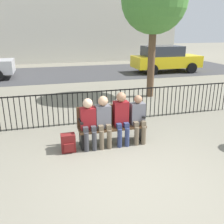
{
  "coord_description": "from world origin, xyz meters",
  "views": [
    {
      "loc": [
        -1.47,
        -3.56,
        2.62
      ],
      "look_at": [
        0.0,
        1.68,
        0.8
      ],
      "focal_mm": 40.0,
      "sensor_mm": 36.0,
      "label": 1
    }
  ],
  "objects_px": {
    "seated_person_0": "(88,121)",
    "park_bench": "(111,123)",
    "seated_person_2": "(121,116)",
    "parked_car_0": "(165,59)",
    "seated_person_3": "(138,117)",
    "seated_person_1": "(104,118)",
    "backpack": "(68,143)",
    "tree_1": "(154,1)"
  },
  "relations": [
    {
      "from": "tree_1",
      "to": "seated_person_1",
      "type": "bearing_deg",
      "value": -126.48
    },
    {
      "from": "seated_person_2",
      "to": "park_bench",
      "type": "bearing_deg",
      "value": 149.61
    },
    {
      "from": "tree_1",
      "to": "seated_person_3",
      "type": "bearing_deg",
      "value": -117.68
    },
    {
      "from": "seated_person_0",
      "to": "parked_car_0",
      "type": "distance_m",
      "value": 11.28
    },
    {
      "from": "seated_person_1",
      "to": "seated_person_2",
      "type": "relative_size",
      "value": 0.95
    },
    {
      "from": "seated_person_2",
      "to": "tree_1",
      "type": "bearing_deg",
      "value": 57.75
    },
    {
      "from": "seated_person_0",
      "to": "park_bench",
      "type": "bearing_deg",
      "value": 12.88
    },
    {
      "from": "park_bench",
      "to": "backpack",
      "type": "xyz_separation_m",
      "value": [
        -1.05,
        -0.21,
        -0.28
      ]
    },
    {
      "from": "tree_1",
      "to": "parked_car_0",
      "type": "height_order",
      "value": "tree_1"
    },
    {
      "from": "parked_car_0",
      "to": "backpack",
      "type": "bearing_deg",
      "value": -127.34
    },
    {
      "from": "seated_person_0",
      "to": "tree_1",
      "type": "relative_size",
      "value": 0.24
    },
    {
      "from": "seated_person_0",
      "to": "seated_person_1",
      "type": "height_order",
      "value": "seated_person_1"
    },
    {
      "from": "seated_person_2",
      "to": "seated_person_3",
      "type": "height_order",
      "value": "seated_person_2"
    },
    {
      "from": "seated_person_2",
      "to": "parked_car_0",
      "type": "distance_m",
      "value": 10.84
    },
    {
      "from": "seated_person_1",
      "to": "backpack",
      "type": "relative_size",
      "value": 2.88
    },
    {
      "from": "seated_person_3",
      "to": "backpack",
      "type": "bearing_deg",
      "value": -177.35
    },
    {
      "from": "park_bench",
      "to": "seated_person_3",
      "type": "bearing_deg",
      "value": -11.7
    },
    {
      "from": "seated_person_0",
      "to": "seated_person_1",
      "type": "distance_m",
      "value": 0.35
    },
    {
      "from": "seated_person_2",
      "to": "parked_car_0",
      "type": "relative_size",
      "value": 0.3
    },
    {
      "from": "seated_person_1",
      "to": "parked_car_0",
      "type": "distance_m",
      "value": 11.08
    },
    {
      "from": "seated_person_1",
      "to": "parked_car_0",
      "type": "relative_size",
      "value": 0.29
    },
    {
      "from": "seated_person_2",
      "to": "parked_car_0",
      "type": "height_order",
      "value": "parked_car_0"
    },
    {
      "from": "seated_person_2",
      "to": "tree_1",
      "type": "height_order",
      "value": "tree_1"
    },
    {
      "from": "park_bench",
      "to": "seated_person_0",
      "type": "height_order",
      "value": "seated_person_0"
    },
    {
      "from": "park_bench",
      "to": "parked_car_0",
      "type": "distance_m",
      "value": 10.85
    },
    {
      "from": "seated_person_3",
      "to": "parked_car_0",
      "type": "bearing_deg",
      "value": 59.6
    },
    {
      "from": "seated_person_3",
      "to": "tree_1",
      "type": "relative_size",
      "value": 0.24
    },
    {
      "from": "seated_person_2",
      "to": "backpack",
      "type": "distance_m",
      "value": 1.36
    },
    {
      "from": "seated_person_1",
      "to": "parked_car_0",
      "type": "xyz_separation_m",
      "value": [
        6.22,
        9.16,
        0.16
      ]
    },
    {
      "from": "backpack",
      "to": "parked_car_0",
      "type": "xyz_separation_m",
      "value": [
        7.05,
        9.24,
        0.64
      ]
    },
    {
      "from": "seated_person_2",
      "to": "backpack",
      "type": "bearing_deg",
      "value": -176.23
    },
    {
      "from": "seated_person_1",
      "to": "seated_person_3",
      "type": "height_order",
      "value": "seated_person_1"
    },
    {
      "from": "seated_person_3",
      "to": "tree_1",
      "type": "distance_m",
      "value": 5.32
    },
    {
      "from": "backpack",
      "to": "seated_person_1",
      "type": "bearing_deg",
      "value": 5.5
    },
    {
      "from": "seated_person_1",
      "to": "seated_person_0",
      "type": "bearing_deg",
      "value": -179.71
    },
    {
      "from": "backpack",
      "to": "seated_person_3",
      "type": "bearing_deg",
      "value": 2.65
    },
    {
      "from": "seated_person_3",
      "to": "seated_person_1",
      "type": "bearing_deg",
      "value": 179.82
    },
    {
      "from": "seated_person_0",
      "to": "backpack",
      "type": "height_order",
      "value": "seated_person_0"
    },
    {
      "from": "park_bench",
      "to": "backpack",
      "type": "height_order",
      "value": "park_bench"
    },
    {
      "from": "seated_person_0",
      "to": "tree_1",
      "type": "bearing_deg",
      "value": 50.38
    },
    {
      "from": "seated_person_0",
      "to": "seated_person_3",
      "type": "bearing_deg",
      "value": -0.04
    },
    {
      "from": "seated_person_1",
      "to": "backpack",
      "type": "bearing_deg",
      "value": -174.5
    }
  ]
}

